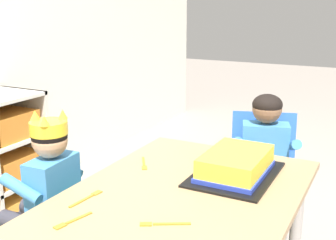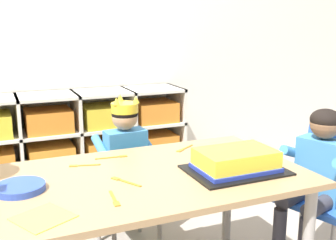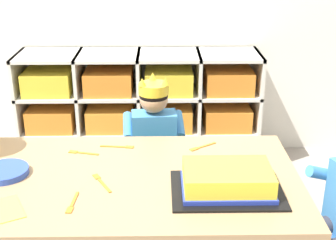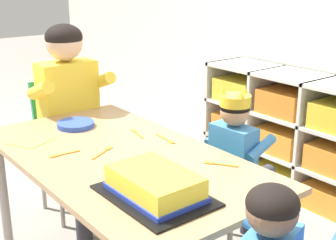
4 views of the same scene
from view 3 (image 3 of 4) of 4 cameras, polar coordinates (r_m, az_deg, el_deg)
The scene contains 11 objects.
storage_cubby_shelf at distance 3.07m, azimuth -3.42°, elevation 0.83°, with size 1.52×0.36×0.75m.
activity_table at distance 1.79m, azimuth -5.65°, elevation -8.74°, with size 1.32×0.72×0.62m.
classroom_chair_blue at distance 2.29m, azimuth -1.57°, elevation -6.45°, with size 0.33×0.36×0.61m.
child_with_crown at distance 2.31m, azimuth -1.74°, elevation -1.86°, with size 0.31×0.31×0.84m.
birthday_cake_on_tray at distance 1.66m, azimuth 7.16°, elevation -7.36°, with size 0.39×0.27×0.09m.
paper_plate_stack at distance 1.86m, azimuth -19.13°, elevation -5.93°, with size 0.18×0.18×0.02m, color blue.
fork_beside_plate_stack at distance 1.99m, azimuth -5.90°, elevation -3.22°, with size 0.14×0.03×0.00m.
fork_by_napkin at distance 1.96m, azimuth -10.39°, elevation -3.91°, with size 0.13×0.05×0.00m.
fork_near_cake_tray at distance 1.62m, azimuth -11.48°, elevation -9.89°, with size 0.02×0.13×0.00m.
fork_at_table_front_edge at distance 1.73m, azimuth -8.07°, elevation -7.41°, with size 0.08×0.13×0.00m.
fork_near_child_seat at distance 1.98m, azimuth 4.04°, elevation -3.27°, with size 0.12×0.08×0.00m.
Camera 3 is at (0.15, -1.53, 1.47)m, focal length 50.46 mm.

